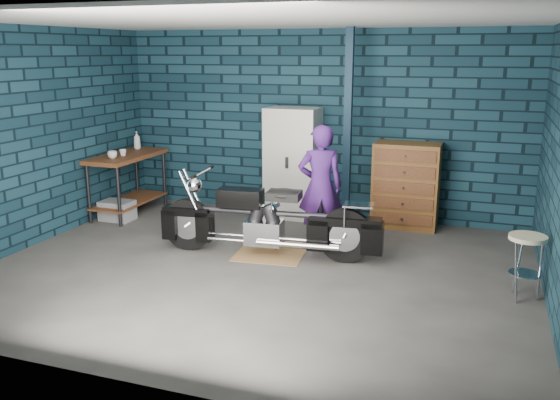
{
  "coord_description": "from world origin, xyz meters",
  "views": [
    {
      "loc": [
        2.32,
        -5.84,
        2.4
      ],
      "look_at": [
        0.16,
        0.3,
        0.75
      ],
      "focal_mm": 38.0,
      "sensor_mm": 36.0,
      "label": 1
    }
  ],
  "objects_px": {
    "workbench": "(128,184)",
    "person": "(320,186)",
    "storage_bin": "(117,210)",
    "locker": "(293,163)",
    "shop_stool": "(525,268)",
    "tool_chest": "(406,186)",
    "motorcycle": "(269,215)"
  },
  "relations": [
    {
      "from": "motorcycle",
      "to": "shop_stool",
      "type": "distance_m",
      "value": 2.85
    },
    {
      "from": "storage_bin",
      "to": "locker",
      "type": "bearing_deg",
      "value": 23.72
    },
    {
      "from": "storage_bin",
      "to": "shop_stool",
      "type": "bearing_deg",
      "value": -11.27
    },
    {
      "from": "person",
      "to": "locker",
      "type": "xyz_separation_m",
      "value": [
        -0.74,
        1.16,
        0.04
      ]
    },
    {
      "from": "workbench",
      "to": "motorcycle",
      "type": "relative_size",
      "value": 0.61
    },
    {
      "from": "person",
      "to": "locker",
      "type": "height_order",
      "value": "locker"
    },
    {
      "from": "workbench",
      "to": "tool_chest",
      "type": "relative_size",
      "value": 1.19
    },
    {
      "from": "motorcycle",
      "to": "storage_bin",
      "type": "height_order",
      "value": "motorcycle"
    },
    {
      "from": "workbench",
      "to": "shop_stool",
      "type": "height_order",
      "value": "workbench"
    },
    {
      "from": "motorcycle",
      "to": "tool_chest",
      "type": "relative_size",
      "value": 1.94
    },
    {
      "from": "motorcycle",
      "to": "workbench",
      "type": "bearing_deg",
      "value": 152.21
    },
    {
      "from": "workbench",
      "to": "person",
      "type": "xyz_separation_m",
      "value": [
        3.1,
        -0.48,
        0.31
      ]
    },
    {
      "from": "person",
      "to": "storage_bin",
      "type": "height_order",
      "value": "person"
    },
    {
      "from": "person",
      "to": "tool_chest",
      "type": "xyz_separation_m",
      "value": [
        0.9,
        1.16,
        -0.18
      ]
    },
    {
      "from": "locker",
      "to": "shop_stool",
      "type": "height_order",
      "value": "locker"
    },
    {
      "from": "workbench",
      "to": "storage_bin",
      "type": "xyz_separation_m",
      "value": [
        0.02,
        -0.35,
        -0.31
      ]
    },
    {
      "from": "motorcycle",
      "to": "person",
      "type": "bearing_deg",
      "value": 46.6
    },
    {
      "from": "motorcycle",
      "to": "person",
      "type": "xyz_separation_m",
      "value": [
        0.46,
        0.59,
        0.26
      ]
    },
    {
      "from": "workbench",
      "to": "motorcycle",
      "type": "bearing_deg",
      "value": -22.11
    },
    {
      "from": "workbench",
      "to": "person",
      "type": "distance_m",
      "value": 3.15
    },
    {
      "from": "motorcycle",
      "to": "tool_chest",
      "type": "distance_m",
      "value": 2.22
    },
    {
      "from": "workbench",
      "to": "shop_stool",
      "type": "xyz_separation_m",
      "value": [
        5.46,
        -1.44,
        -0.13
      ]
    },
    {
      "from": "tool_chest",
      "to": "motorcycle",
      "type": "bearing_deg",
      "value": -127.86
    },
    {
      "from": "person",
      "to": "tool_chest",
      "type": "distance_m",
      "value": 1.48
    },
    {
      "from": "locker",
      "to": "workbench",
      "type": "bearing_deg",
      "value": -163.99
    },
    {
      "from": "tool_chest",
      "to": "shop_stool",
      "type": "height_order",
      "value": "tool_chest"
    },
    {
      "from": "motorcycle",
      "to": "shop_stool",
      "type": "bearing_deg",
      "value": -13.0
    },
    {
      "from": "locker",
      "to": "shop_stool",
      "type": "relative_size",
      "value": 2.44
    },
    {
      "from": "person",
      "to": "tool_chest",
      "type": "height_order",
      "value": "person"
    },
    {
      "from": "storage_bin",
      "to": "tool_chest",
      "type": "relative_size",
      "value": 0.39
    },
    {
      "from": "motorcycle",
      "to": "storage_bin",
      "type": "xyz_separation_m",
      "value": [
        -2.62,
        0.72,
        -0.36
      ]
    },
    {
      "from": "workbench",
      "to": "storage_bin",
      "type": "distance_m",
      "value": 0.47
    }
  ]
}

